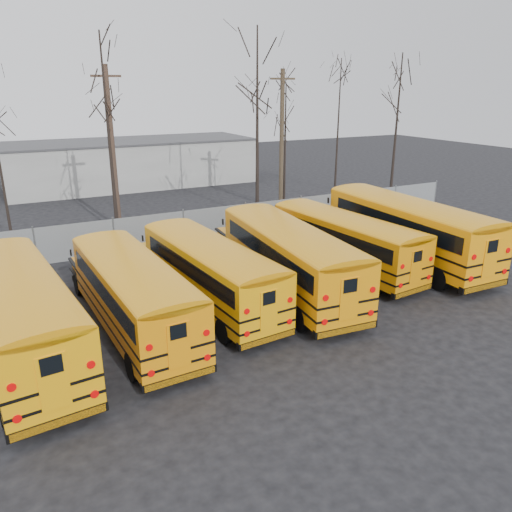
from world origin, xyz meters
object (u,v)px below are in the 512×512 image
bus_d (287,253)px  utility_pole_left (112,148)px  bus_c (208,267)px  bus_e (342,237)px  utility_pole_right (282,141)px  bus_a (19,308)px  bus_b (131,288)px  bus_f (404,225)px

bus_d → utility_pole_left: utility_pole_left is taller
bus_c → utility_pole_left: utility_pole_left is taller
bus_c → bus_e: bearing=2.2°
utility_pole_right → bus_e: bearing=-95.0°
bus_c → utility_pole_right: 17.72m
bus_a → utility_pole_left: utility_pole_left is taller
bus_a → bus_d: (10.80, 0.80, 0.02)m
utility_pole_left → bus_c: bearing=-88.8°
bus_b → bus_e: (10.96, 1.81, -0.01)m
bus_a → bus_c: (7.19, 1.12, -0.14)m
bus_b → bus_a: bearing=-179.4°
bus_f → bus_d: bearing=-172.4°
bus_b → bus_c: bearing=11.6°
bus_a → utility_pole_right: bearing=32.2°
bus_c → bus_d: 3.63m
bus_b → utility_pole_right: bearing=41.2°
bus_a → bus_c: bearing=2.9°
bus_d → bus_e: bearing=22.2°
bus_e → bus_f: bus_f is taller
bus_f → utility_pole_right: (0.00, 12.78, 3.13)m
bus_c → bus_d: bearing=-9.8°
bus_b → utility_pole_left: bearing=76.3°
bus_a → bus_e: (14.74, 2.04, -0.13)m
utility_pole_left → bus_f: bearing=-49.6°
utility_pole_right → utility_pole_left: bearing=-170.6°
bus_d → utility_pole_right: 15.92m
bus_a → bus_d: 10.83m
bus_b → utility_pole_right: 20.64m
bus_b → bus_d: (7.02, 0.57, 0.14)m
utility_pole_left → utility_pole_right: 11.85m
bus_c → utility_pole_right: utility_pole_right is taller
bus_b → bus_c: bus_b is taller
bus_e → bus_f: 3.69m
bus_b → bus_f: bus_f is taller
bus_c → bus_f: (11.21, 0.52, 0.29)m
bus_a → bus_c: size_ratio=1.09×
bus_c → bus_e: 7.61m
bus_f → utility_pole_left: (-11.84, 13.20, 3.18)m
bus_b → bus_d: bus_d is taller
bus_c → bus_e: (7.55, 0.93, 0.02)m
bus_b → utility_pole_left: 15.26m
bus_a → bus_e: size_ratio=1.07×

